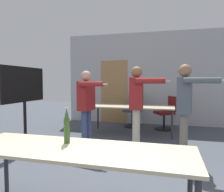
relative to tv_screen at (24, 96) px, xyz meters
The scene contains 10 objects.
back_wall 3.93m from the tv_screen, 57.63° to the left, with size 5.34×0.12×2.92m.
conference_table_near 2.75m from the tv_screen, 43.69° to the right, with size 2.24×0.72×0.72m.
conference_table_far 2.63m from the tv_screen, 44.49° to the left, with size 2.18×0.77×0.72m.
tv_screen is the anchor object (origin of this frame).
person_near_casual 1.25m from the tv_screen, 19.65° to the left, with size 0.70×0.65×1.58m.
person_far_watching 2.27m from the tv_screen, 15.49° to the left, with size 0.80×0.67×1.66m.
person_center_tall 3.09m from the tv_screen, ahead, with size 0.73×0.66×1.65m.
office_chair_mid_tucked 3.32m from the tv_screen, 57.50° to the left, with size 0.55×0.60×0.96m.
office_chair_far_left 3.81m from the tv_screen, 43.31° to the left, with size 0.67×0.64×0.94m.
beer_bottle 2.52m from the tv_screen, 43.95° to the right, with size 0.06×0.06×0.37m.
Camera 1 is at (0.71, -1.50, 1.35)m, focal length 35.00 mm.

